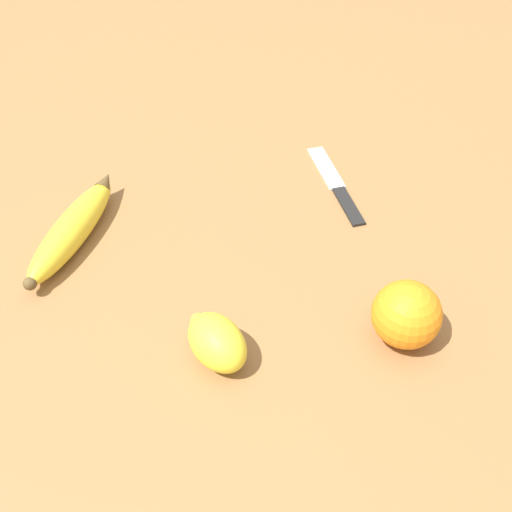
{
  "coord_description": "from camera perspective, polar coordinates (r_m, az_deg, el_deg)",
  "views": [
    {
      "loc": [
        0.13,
        -0.54,
        0.49
      ],
      "look_at": [
        0.07,
        -0.09,
        0.03
      ],
      "focal_mm": 42.0,
      "sensor_mm": 36.0,
      "label": 1
    }
  ],
  "objects": [
    {
      "name": "orange",
      "position": [
        0.6,
        14.13,
        -5.42
      ],
      "size": [
        0.07,
        0.07,
        0.07
      ],
      "color": "orange",
      "rests_on": "ground_plane"
    },
    {
      "name": "banana",
      "position": [
        0.73,
        -17.06,
        2.52
      ],
      "size": [
        0.07,
        0.2,
        0.04
      ],
      "rotation": [
        0.0,
        0.0,
        1.42
      ],
      "color": "yellow",
      "rests_on": "ground_plane"
    },
    {
      "name": "paring_knife",
      "position": [
        0.79,
        7.75,
        6.64
      ],
      "size": [
        0.08,
        0.16,
        0.01
      ],
      "rotation": [
        0.0,
        0.0,
        0.41
      ],
      "color": "silver",
      "rests_on": "ground_plane"
    },
    {
      "name": "ground_plane",
      "position": [
        0.74,
        -4.05,
        3.8
      ],
      "size": [
        3.0,
        3.0,
        0.0
      ],
      "primitive_type": "plane",
      "color": "olive"
    },
    {
      "name": "lemon",
      "position": [
        0.58,
        -3.75,
        -8.17
      ],
      "size": [
        0.08,
        0.08,
        0.05
      ],
      "rotation": [
        0.0,
        0.0,
        2.37
      ],
      "color": "yellow",
      "rests_on": "ground_plane"
    }
  ]
}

